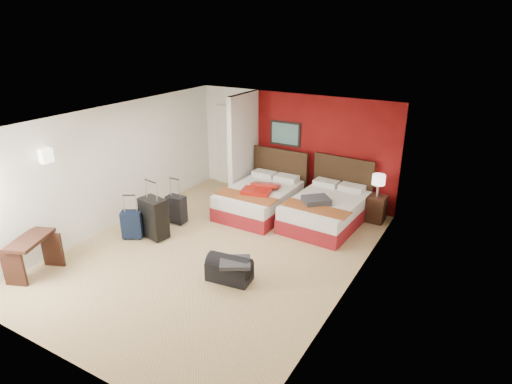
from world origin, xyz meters
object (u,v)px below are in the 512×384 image
Objects in this scene: suitcase_charcoal at (177,210)px; duffel_bag at (229,270)px; bed_left at (259,200)px; table_lamp at (378,186)px; suitcase_navy at (132,226)px; suitcase_black at (154,219)px; red_suitcase_open at (261,189)px; nightstand at (376,209)px; desk at (33,257)px; bed_right at (325,212)px.

suitcase_charcoal reaches higher than duffel_bag.
bed_left is 3.97× the size of table_lamp.
suitcase_charcoal reaches higher than suitcase_navy.
suitcase_black is at bearing 3.75° from suitcase_navy.
table_lamp is 3.83m from duffel_bag.
red_suitcase_open is at bearing 100.98° from duffel_bag.
table_lamp is at bearing 20.93° from bed_left.
suitcase_navy is 2.49m from duffel_bag.
red_suitcase_open is 2.47m from table_lamp.
duffel_bag is at bearing -32.57° from suitcase_charcoal.
nightstand is 1.17× the size of table_lamp.
bed_left is 2.52m from nightstand.
desk reaches higher than suitcase_charcoal.
red_suitcase_open is (0.10, -0.10, 0.34)m from bed_left.
nightstand is at bearing 0.00° from table_lamp.
table_lamp reaches higher than bed_left.
red_suitcase_open is (-1.41, -0.25, 0.34)m from bed_right.
suitcase_black is at bearing -134.57° from red_suitcase_open.
duffel_bag is at bearing -98.79° from bed_right.
suitcase_navy is at bearing -138.15° from red_suitcase_open.
bed_left is at bearing -160.31° from nightstand.
bed_left is 1.84m from suitcase_charcoal.
suitcase_black is at bearing -118.66° from bed_left.
nightstand is 0.52m from table_lamp.
suitcase_black reaches higher than nightstand.
red_suitcase_open is 2.70m from duffel_bag.
desk is (-0.45, -1.81, 0.08)m from suitcase_navy.
duffel_bag is (-1.45, -3.49, -0.10)m from nightstand.
red_suitcase_open is 1.72× the size of table_lamp.
suitcase_navy is (-3.92, -3.19, -0.01)m from nightstand.
nightstand is 4.24m from suitcase_charcoal.
suitcase_navy is (-1.55, -2.33, -0.02)m from bed_left.
red_suitcase_open is 2.79m from suitcase_navy.
suitcase_charcoal is 2.53m from duffel_bag.
table_lamp is at bearing 60.44° from duffel_bag.
duffel_bag is (2.17, -1.28, -0.10)m from suitcase_charcoal.
red_suitcase_open is 0.99× the size of desk.
table_lamp is 4.27m from suitcase_charcoal.
suitcase_black reaches higher than desk.
table_lamp is at bearing 9.56° from suitcase_navy.
table_lamp is at bearing 26.84° from desk.
bed_left is 2.79m from duffel_bag.
table_lamp is 6.65m from desk.
suitcase_black is 1.38× the size of suitcase_charcoal.
red_suitcase_open is at bearing -157.33° from nightstand.
table_lamp is (2.27, 0.96, 0.18)m from red_suitcase_open.
table_lamp is at bearing 11.30° from red_suitcase_open.
suitcase_navy is at bearing 54.12° from desk.
table_lamp reaches higher than bed_right.
suitcase_black is at bearing -140.61° from nightstand.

